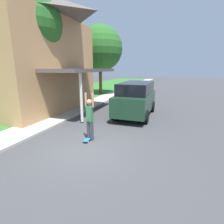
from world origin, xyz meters
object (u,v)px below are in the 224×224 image
lawn_tree_near (32,24)px  skateboard (89,138)px  suv_parked (136,98)px  car_down_street (142,87)px  skateboarder (90,116)px  lawn_tree_far (100,49)px

lawn_tree_near → skateboard: (5.01, -2.83, -5.49)m
suv_parked → car_down_street: suv_parked is taller
suv_parked → skateboard: size_ratio=6.12×
car_down_street → skateboard: 15.95m
lawn_tree_near → car_down_street: 14.66m
skateboarder → lawn_tree_near: bearing=151.2°
lawn_tree_far → car_down_street: size_ratio=1.80×
suv_parked → skateboard: bearing=-102.4°
skateboard → lawn_tree_far: bearing=110.9°
suv_parked → car_down_street: (-1.65, 11.26, -0.48)m
lawn_tree_near → car_down_street: lawn_tree_near is taller
lawn_tree_near → skateboarder: bearing=-28.8°
suv_parked → car_down_street: bearing=98.3°
suv_parked → skateboarder: 4.72m
lawn_tree_near → skateboard: 7.95m
lawn_tree_far → lawn_tree_near: bearing=-90.8°
car_down_street → skateboard: size_ratio=5.44×
lawn_tree_near → skateboard: lawn_tree_near is taller
lawn_tree_near → suv_parked: 7.69m
lawn_tree_far → car_down_street: 6.95m
lawn_tree_near → car_down_street: bearing=71.5°
lawn_tree_near → lawn_tree_far: lawn_tree_far is taller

